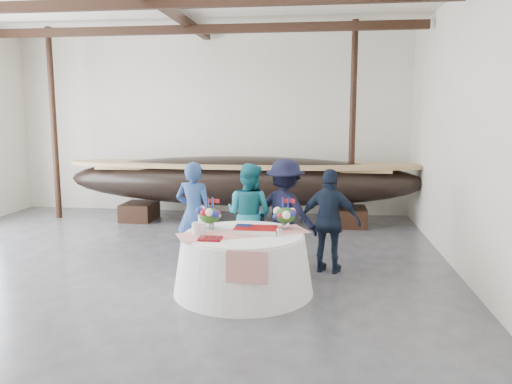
# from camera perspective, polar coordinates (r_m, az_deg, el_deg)

# --- Properties ---
(floor) EXTENTS (10.00, 12.00, 0.01)m
(floor) POSITION_cam_1_polar(r_m,az_deg,el_deg) (7.54, -15.17, -10.75)
(floor) COLOR #3D3D42
(floor) RESTS_ON ground
(wall_back) EXTENTS (10.00, 0.02, 4.50)m
(wall_back) POSITION_cam_1_polar(r_m,az_deg,el_deg) (12.86, -5.31, 7.72)
(wall_back) COLOR silver
(wall_back) RESTS_ON ground
(wall_right) EXTENTS (0.02, 12.00, 4.50)m
(wall_right) POSITION_cam_1_polar(r_m,az_deg,el_deg) (6.92, 26.04, 5.98)
(wall_right) COLOR silver
(wall_right) RESTS_ON ground
(pavilion_structure) EXTENTS (9.80, 11.76, 4.50)m
(pavilion_structure) POSITION_cam_1_polar(r_m,az_deg,el_deg) (8.02, -14.06, 19.47)
(pavilion_structure) COLOR black
(pavilion_structure) RESTS_ON ground
(longboat_display) EXTENTS (8.26, 1.65, 1.55)m
(longboat_display) POSITION_cam_1_polar(r_m,az_deg,el_deg) (11.49, -1.64, 1.32)
(longboat_display) COLOR black
(longboat_display) RESTS_ON ground
(banquet_table) EXTENTS (1.97, 1.97, 0.85)m
(banquet_table) POSITION_cam_1_polar(r_m,az_deg,el_deg) (7.11, -1.44, -8.05)
(banquet_table) COLOR white
(banquet_table) RESTS_ON ground
(tabletop_items) EXTENTS (1.88, 1.29, 0.40)m
(tabletop_items) POSITION_cam_1_polar(r_m,az_deg,el_deg) (7.15, -1.45, -3.24)
(tabletop_items) COLOR red
(tabletop_items) RESTS_ON banquet_table
(guest_woman_blue) EXTENTS (0.68, 0.49, 1.73)m
(guest_woman_blue) POSITION_cam_1_polar(r_m,az_deg,el_deg) (8.35, -7.09, -2.45)
(guest_woman_blue) COLOR navy
(guest_woman_blue) RESTS_ON ground
(guest_woman_teal) EXTENTS (1.01, 0.91, 1.70)m
(guest_woman_teal) POSITION_cam_1_polar(r_m,az_deg,el_deg) (8.29, -0.82, -2.56)
(guest_woman_teal) COLOR teal
(guest_woman_teal) RESTS_ON ground
(guest_man_left) EXTENTS (1.32, 1.12, 1.77)m
(guest_man_left) POSITION_cam_1_polar(r_m,az_deg,el_deg) (8.26, 3.35, -2.36)
(guest_man_left) COLOR black
(guest_man_left) RESTS_ON ground
(guest_man_right) EXTENTS (1.04, 0.65, 1.66)m
(guest_man_right) POSITION_cam_1_polar(r_m,az_deg,el_deg) (7.95, 8.45, -3.32)
(guest_man_right) COLOR black
(guest_man_right) RESTS_ON ground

